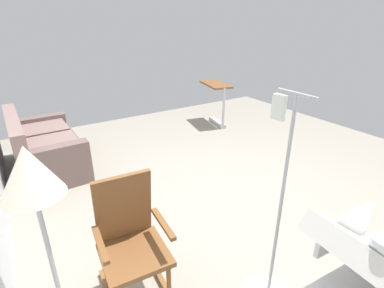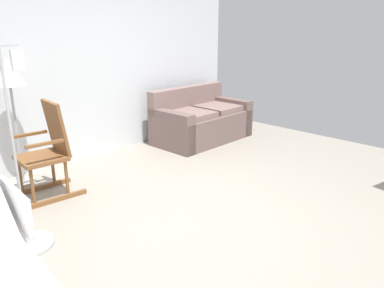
{
  "view_description": "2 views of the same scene",
  "coord_description": "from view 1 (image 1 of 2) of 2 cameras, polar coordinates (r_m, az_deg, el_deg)",
  "views": [
    {
      "loc": [
        -2.54,
        2.17,
        2.08
      ],
      "look_at": [
        0.17,
        0.45,
        0.69
      ],
      "focal_mm": 27.28,
      "sensor_mm": 36.0,
      "label": 1
    },
    {
      "loc": [
        -2.54,
        -2.28,
        1.83
      ],
      "look_at": [
        0.15,
        0.38,
        0.65
      ],
      "focal_mm": 36.0,
      "sensor_mm": 36.0,
      "label": 2
    }
  ],
  "objects": [
    {
      "name": "overbed_table",
      "position": [
        6.11,
        4.9,
        8.76
      ],
      "size": [
        0.88,
        0.55,
        0.84
      ],
      "color": "#B2B5BA",
      "rests_on": "ground"
    },
    {
      "name": "ground_plane",
      "position": [
        3.94,
        6.97,
        -8.62
      ],
      "size": [
        7.09,
        7.09,
        0.0
      ],
      "primitive_type": "plane",
      "color": "gray"
    },
    {
      "name": "rocking_chair",
      "position": [
        2.39,
        -11.83,
        -18.41
      ],
      "size": [
        0.8,
        0.53,
        1.05
      ],
      "color": "brown",
      "rests_on": "ground"
    },
    {
      "name": "floor_lamp",
      "position": [
        1.83,
        -28.68,
        -7.48
      ],
      "size": [
        0.34,
        0.34,
        1.48
      ],
      "color": "#B2B5BA",
      "rests_on": "ground"
    },
    {
      "name": "iv_pole",
      "position": [
        2.54,
        14.93,
        -23.62
      ],
      "size": [
        0.44,
        0.44,
        1.69
      ],
      "color": "#B2B5BA",
      "rests_on": "ground"
    },
    {
      "name": "couch",
      "position": [
        4.79,
        -26.8,
        -0.89
      ],
      "size": [
        1.62,
        0.88,
        0.85
      ],
      "color": "#68534F",
      "rests_on": "ground"
    }
  ]
}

